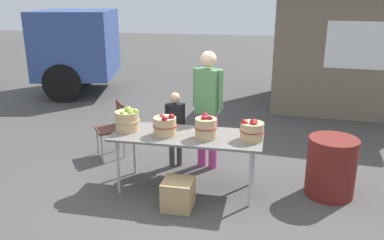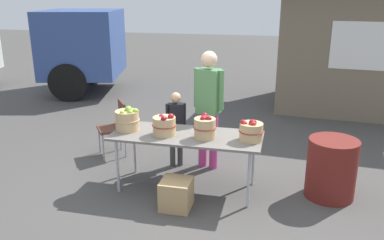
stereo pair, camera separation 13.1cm
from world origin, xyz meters
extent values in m
plane|color=#474442|center=(0.00, 0.00, 0.00)|extent=(40.00, 40.00, 0.00)
cube|color=slate|center=(0.00, 0.00, 0.73)|extent=(1.90, 0.76, 0.03)
cylinder|color=#B2B2B7|center=(-0.83, -0.30, 0.36)|extent=(0.04, 0.04, 0.72)
cylinder|color=#B2B2B7|center=(0.83, -0.30, 0.36)|extent=(0.04, 0.04, 0.72)
cylinder|color=#B2B2B7|center=(-0.83, 0.30, 0.36)|extent=(0.04, 0.04, 0.72)
cylinder|color=#B2B2B7|center=(0.83, 0.30, 0.36)|extent=(0.04, 0.04, 0.72)
cylinder|color=tan|center=(-0.79, 0.00, 0.88)|extent=(0.30, 0.30, 0.26)
torus|color=tan|center=(-0.79, 0.00, 0.89)|extent=(0.32, 0.32, 0.01)
sphere|color=#7AA833|center=(-0.78, 0.02, 1.02)|extent=(0.07, 0.07, 0.07)
sphere|color=#9EC647|center=(-0.79, 0.05, 1.02)|extent=(0.08, 0.08, 0.08)
sphere|color=#8CB738|center=(-0.72, -0.06, 1.01)|extent=(0.08, 0.08, 0.08)
sphere|color=#8CB738|center=(-0.68, 0.00, 1.01)|extent=(0.08, 0.08, 0.08)
sphere|color=#7AA833|center=(-0.80, 0.03, 1.02)|extent=(0.07, 0.07, 0.07)
sphere|color=#8CB738|center=(-0.81, -0.10, 1.01)|extent=(0.07, 0.07, 0.07)
sphere|color=#7AA833|center=(-0.77, 0.03, 1.03)|extent=(0.07, 0.07, 0.07)
cylinder|color=tan|center=(-0.27, -0.07, 0.87)|extent=(0.29, 0.29, 0.23)
torus|color=maroon|center=(-0.27, -0.07, 0.88)|extent=(0.31, 0.31, 0.01)
sphere|color=maroon|center=(-0.18, -0.08, 1.00)|extent=(0.08, 0.08, 0.08)
sphere|color=maroon|center=(-0.19, -0.01, 0.98)|extent=(0.07, 0.07, 0.07)
sphere|color=maroon|center=(-0.24, -0.17, 0.99)|extent=(0.07, 0.07, 0.07)
sphere|color=maroon|center=(-0.25, -0.11, 0.97)|extent=(0.07, 0.07, 0.07)
sphere|color=maroon|center=(-0.32, -0.03, 0.97)|extent=(0.07, 0.07, 0.07)
cylinder|color=tan|center=(0.25, -0.07, 0.88)|extent=(0.26, 0.26, 0.25)
torus|color=maroon|center=(0.25, -0.07, 0.89)|extent=(0.28, 0.28, 0.01)
sphere|color=maroon|center=(0.23, 0.02, 1.02)|extent=(0.07, 0.07, 0.07)
sphere|color=maroon|center=(0.23, -0.11, 1.01)|extent=(0.07, 0.07, 0.07)
sphere|color=maroon|center=(0.23, -0.03, 1.00)|extent=(0.08, 0.08, 0.08)
sphere|color=maroon|center=(0.23, -0.08, 1.00)|extent=(0.08, 0.08, 0.08)
sphere|color=maroon|center=(0.24, -0.06, 1.01)|extent=(0.07, 0.07, 0.07)
sphere|color=maroon|center=(0.30, -0.09, 1.01)|extent=(0.07, 0.07, 0.07)
sphere|color=maroon|center=(0.25, -0.07, 1.00)|extent=(0.07, 0.07, 0.07)
cylinder|color=tan|center=(0.81, -0.02, 0.86)|extent=(0.28, 0.28, 0.22)
torus|color=maroon|center=(0.81, -0.02, 0.87)|extent=(0.30, 0.30, 0.01)
sphere|color=maroon|center=(0.82, -0.06, 0.97)|extent=(0.07, 0.07, 0.07)
sphere|color=maroon|center=(0.83, -0.02, 0.98)|extent=(0.08, 0.08, 0.08)
sphere|color=#B22319|center=(0.81, -0.03, 0.98)|extent=(0.07, 0.07, 0.07)
sphere|color=#B22319|center=(0.83, -0.08, 0.98)|extent=(0.07, 0.07, 0.07)
sphere|color=maroon|center=(0.82, -0.05, 0.99)|extent=(0.08, 0.08, 0.08)
sphere|color=#B22319|center=(0.72, -0.05, 0.97)|extent=(0.07, 0.07, 0.07)
sphere|color=maroon|center=(0.71, -0.04, 0.98)|extent=(0.08, 0.08, 0.08)
cylinder|color=#CC3F8C|center=(0.22, 0.72, 0.42)|extent=(0.12, 0.12, 0.83)
cylinder|color=#CC3F8C|center=(0.05, 0.76, 0.42)|extent=(0.12, 0.12, 0.83)
cube|color=#4C7F4C|center=(0.14, 0.74, 1.15)|extent=(0.36, 0.29, 0.63)
sphere|color=beige|center=(0.14, 0.74, 1.59)|extent=(0.23, 0.23, 0.23)
cylinder|color=#4C7F4C|center=(0.31, 0.70, 1.18)|extent=(0.09, 0.09, 0.56)
cylinder|color=#4C7F4C|center=(-0.04, 0.78, 1.18)|extent=(0.09, 0.09, 0.56)
cylinder|color=#3F3F3F|center=(-0.27, 0.69, 0.27)|extent=(0.08, 0.08, 0.55)
cylinder|color=#3F3F3F|center=(-0.38, 0.64, 0.27)|extent=(0.08, 0.08, 0.55)
cube|color=black|center=(-0.32, 0.67, 0.75)|extent=(0.25, 0.22, 0.41)
sphere|color=tan|center=(-0.32, 0.67, 1.05)|extent=(0.15, 0.15, 0.15)
cylinder|color=black|center=(-0.22, 0.72, 0.77)|extent=(0.06, 0.06, 0.36)
cylinder|color=black|center=(-0.43, 0.62, 0.77)|extent=(0.06, 0.06, 0.36)
cube|color=#334C8C|center=(-3.86, 4.66, 1.25)|extent=(2.23, 2.46, 1.60)
cube|color=black|center=(-3.04, 4.86, 1.57)|extent=(0.44, 1.73, 0.80)
cylinder|color=black|center=(-4.24, 5.55, 0.45)|extent=(0.94, 0.48, 0.90)
cylinder|color=black|center=(-3.80, 3.70, 0.45)|extent=(0.94, 0.48, 0.90)
cube|color=#726651|center=(2.57, 4.72, 1.30)|extent=(3.18, 2.63, 2.60)
cube|color=white|center=(2.67, 3.51, 1.50)|extent=(1.40, 0.15, 0.90)
cube|color=brown|center=(-1.42, 0.83, 0.44)|extent=(0.56, 0.56, 0.04)
cube|color=brown|center=(-1.27, 0.93, 0.66)|extent=(0.26, 0.34, 0.40)
cylinder|color=gray|center=(-1.65, 0.87, 0.21)|extent=(0.02, 0.02, 0.42)
cylinder|color=gray|center=(-1.46, 0.59, 0.21)|extent=(0.02, 0.02, 0.42)
cylinder|color=gray|center=(-1.38, 1.07, 0.21)|extent=(0.02, 0.02, 0.42)
cylinder|color=gray|center=(-1.18, 0.79, 0.21)|extent=(0.02, 0.02, 0.42)
cylinder|color=maroon|center=(1.80, 0.21, 0.38)|extent=(0.61, 0.61, 0.76)
cube|color=tan|center=(0.00, -0.51, 0.18)|extent=(0.36, 0.36, 0.36)
camera|label=1|loc=(1.03, -4.61, 2.46)|focal=37.24mm
camera|label=2|loc=(1.16, -4.58, 2.46)|focal=37.24mm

